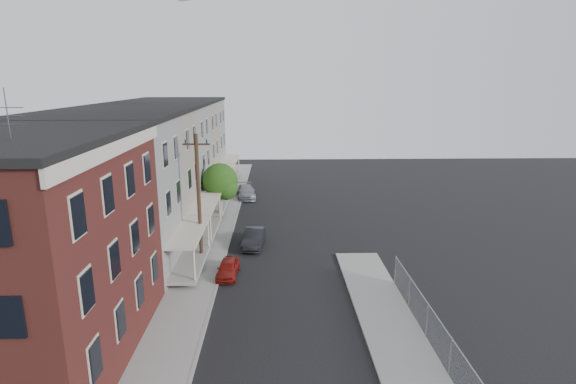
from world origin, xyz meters
name	(u,v)px	position (x,y,z in m)	size (l,w,h in m)	color
sidewalk_left	(215,233)	(-5.50, 24.00, 0.06)	(3.00, 62.00, 0.12)	gray
sidewalk_right	(407,362)	(5.50, 6.00, 0.06)	(3.00, 26.00, 0.12)	gray
curb_left	(232,232)	(-4.05, 24.00, 0.07)	(0.15, 62.00, 0.14)	gray
curb_right	(375,363)	(4.05, 6.00, 0.07)	(0.15, 26.00, 0.14)	gray
corner_building	(8,252)	(-12.00, 7.00, 5.16)	(10.31, 12.30, 12.15)	#341810
row_house_a	(95,197)	(-11.96, 16.50, 5.13)	(11.98, 7.00, 10.30)	slate
row_house_b	(129,175)	(-11.96, 23.50, 5.13)	(11.98, 7.00, 10.30)	slate
row_house_c	(153,160)	(-11.96, 30.50, 5.13)	(11.98, 7.00, 10.30)	slate
row_house_d	(170,149)	(-11.96, 37.50, 5.13)	(11.98, 7.00, 10.30)	slate
row_house_e	(182,140)	(-11.96, 44.50, 5.13)	(11.98, 7.00, 10.30)	slate
chainlink_fence	(450,357)	(7.00, 5.00, 1.00)	(0.06, 18.06, 1.90)	gray
utility_pole	(199,197)	(-5.60, 18.00, 4.67)	(1.80, 0.26, 9.00)	black
street_tree	(221,183)	(-5.27, 27.92, 3.45)	(3.22, 3.20, 5.20)	black
car_near	(228,268)	(-3.51, 15.57, 0.55)	(1.29, 3.20, 1.09)	maroon
car_mid	(254,238)	(-2.07, 20.95, 0.66)	(1.40, 4.02, 1.33)	black
car_far	(246,192)	(-3.60, 35.70, 0.66)	(1.85, 4.54, 1.32)	gray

